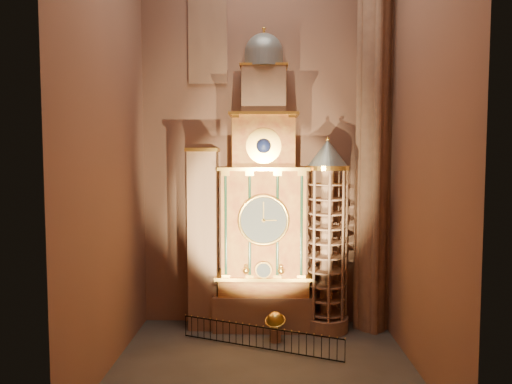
{
  "coord_description": "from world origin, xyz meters",
  "views": [
    {
      "loc": [
        0.11,
        -20.44,
        9.53
      ],
      "look_at": [
        -0.39,
        3.0,
        7.9
      ],
      "focal_mm": 32.0,
      "sensor_mm": 36.0,
      "label": 1
    }
  ],
  "objects_px": {
    "celestial_globe": "(275,324)",
    "iron_railing": "(260,338)",
    "astronomical_clock": "(264,211)",
    "stair_turret": "(327,237)",
    "portrait_tower": "(203,238)"
  },
  "relations": [
    {
      "from": "astronomical_clock",
      "to": "portrait_tower",
      "type": "height_order",
      "value": "astronomical_clock"
    },
    {
      "from": "portrait_tower",
      "to": "stair_turret",
      "type": "height_order",
      "value": "stair_turret"
    },
    {
      "from": "celestial_globe",
      "to": "iron_railing",
      "type": "distance_m",
      "value": 1.37
    },
    {
      "from": "astronomical_clock",
      "to": "portrait_tower",
      "type": "distance_m",
      "value": 3.73
    },
    {
      "from": "portrait_tower",
      "to": "iron_railing",
      "type": "distance_m",
      "value": 6.35
    },
    {
      "from": "astronomical_clock",
      "to": "stair_turret",
      "type": "bearing_deg",
      "value": -4.3
    },
    {
      "from": "astronomical_clock",
      "to": "stair_turret",
      "type": "distance_m",
      "value": 3.78
    },
    {
      "from": "portrait_tower",
      "to": "iron_railing",
      "type": "xyz_separation_m",
      "value": [
        3.22,
        -3.07,
        -4.53
      ]
    },
    {
      "from": "astronomical_clock",
      "to": "iron_railing",
      "type": "bearing_deg",
      "value": -93.37
    },
    {
      "from": "astronomical_clock",
      "to": "celestial_globe",
      "type": "bearing_deg",
      "value": -72.6
    },
    {
      "from": "celestial_globe",
      "to": "iron_railing",
      "type": "height_order",
      "value": "celestial_globe"
    },
    {
      "from": "astronomical_clock",
      "to": "portrait_tower",
      "type": "bearing_deg",
      "value": 179.71
    },
    {
      "from": "astronomical_clock",
      "to": "celestial_globe",
      "type": "relative_size",
      "value": 10.52
    },
    {
      "from": "astronomical_clock",
      "to": "celestial_globe",
      "type": "height_order",
      "value": "astronomical_clock"
    },
    {
      "from": "iron_railing",
      "to": "astronomical_clock",
      "type": "bearing_deg",
      "value": 86.63
    }
  ]
}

